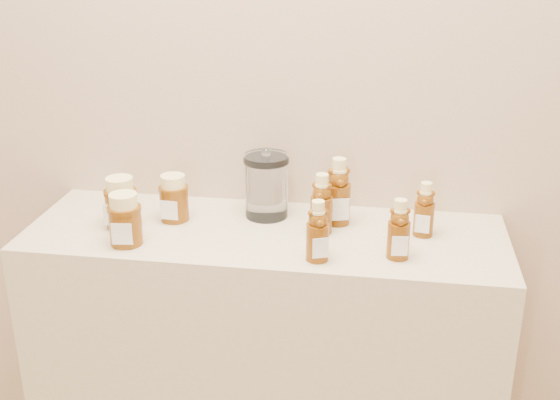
% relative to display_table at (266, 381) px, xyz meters
% --- Properties ---
extents(wall_back, '(3.50, 0.02, 2.70)m').
position_rel_display_table_xyz_m(wall_back, '(0.00, 0.20, 0.90)').
color(wall_back, tan).
rests_on(wall_back, ground).
extents(display_table, '(1.20, 0.40, 0.90)m').
position_rel_display_table_xyz_m(display_table, '(0.00, 0.00, 0.00)').
color(display_table, '#C0B18C').
rests_on(display_table, ground).
extents(bear_bottle_back_left, '(0.07, 0.07, 0.17)m').
position_rel_display_table_xyz_m(bear_bottle_back_left, '(0.14, 0.02, 0.54)').
color(bear_bottle_back_left, '#5B2B07').
rests_on(bear_bottle_back_left, display_table).
extents(bear_bottle_back_mid, '(0.08, 0.08, 0.20)m').
position_rel_display_table_xyz_m(bear_bottle_back_mid, '(0.18, 0.08, 0.55)').
color(bear_bottle_back_mid, '#5B2B07').
rests_on(bear_bottle_back_mid, display_table).
extents(bear_bottle_back_right, '(0.06, 0.06, 0.16)m').
position_rel_display_table_xyz_m(bear_bottle_back_right, '(0.39, 0.04, 0.53)').
color(bear_bottle_back_right, '#5B2B07').
rests_on(bear_bottle_back_right, display_table).
extents(bear_bottle_front_left, '(0.07, 0.07, 0.16)m').
position_rel_display_table_xyz_m(bear_bottle_front_left, '(0.15, -0.13, 0.53)').
color(bear_bottle_front_left, '#5B2B07').
rests_on(bear_bottle_front_left, display_table).
extents(bear_bottle_front_right, '(0.06, 0.06, 0.16)m').
position_rel_display_table_xyz_m(bear_bottle_front_right, '(0.33, -0.09, 0.53)').
color(bear_bottle_front_right, '#5B2B07').
rests_on(bear_bottle_front_right, display_table).
extents(honey_jar_left, '(0.10, 0.10, 0.13)m').
position_rel_display_table_xyz_m(honey_jar_left, '(-0.36, -0.02, 0.52)').
color(honey_jar_left, '#5B2B07').
rests_on(honey_jar_left, display_table).
extents(honey_jar_back, '(0.08, 0.08, 0.12)m').
position_rel_display_table_xyz_m(honey_jar_back, '(-0.24, 0.04, 0.51)').
color(honey_jar_back, '#5B2B07').
rests_on(honey_jar_back, display_table).
extents(honey_jar_front, '(0.09, 0.09, 0.13)m').
position_rel_display_table_xyz_m(honey_jar_front, '(-0.32, -0.12, 0.51)').
color(honey_jar_front, '#5B2B07').
rests_on(honey_jar_front, display_table).
extents(glass_canister, '(0.14, 0.14, 0.18)m').
position_rel_display_table_xyz_m(glass_canister, '(-0.01, 0.10, 0.54)').
color(glass_canister, white).
rests_on(glass_canister, display_table).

